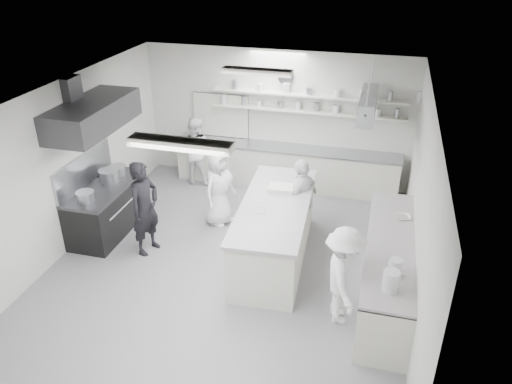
% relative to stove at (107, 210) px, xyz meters
% --- Properties ---
extents(floor, '(6.00, 7.00, 0.02)m').
position_rel_stove_xyz_m(floor, '(2.60, -0.40, -0.46)').
color(floor, gray).
rests_on(floor, ground).
extents(ceiling, '(6.00, 7.00, 0.02)m').
position_rel_stove_xyz_m(ceiling, '(2.60, -0.40, 2.56)').
color(ceiling, white).
rests_on(ceiling, wall_back).
extents(wall_back, '(6.00, 0.04, 3.00)m').
position_rel_stove_xyz_m(wall_back, '(2.60, 3.10, 1.05)').
color(wall_back, beige).
rests_on(wall_back, floor).
extents(wall_front, '(6.00, 0.04, 3.00)m').
position_rel_stove_xyz_m(wall_front, '(2.60, -3.90, 1.05)').
color(wall_front, beige).
rests_on(wall_front, floor).
extents(wall_left, '(0.04, 7.00, 3.00)m').
position_rel_stove_xyz_m(wall_left, '(-0.40, -0.40, 1.05)').
color(wall_left, beige).
rests_on(wall_left, floor).
extents(wall_right, '(0.04, 7.00, 3.00)m').
position_rel_stove_xyz_m(wall_right, '(5.60, -0.40, 1.05)').
color(wall_right, beige).
rests_on(wall_right, floor).
extents(stove, '(0.80, 1.80, 0.90)m').
position_rel_stove_xyz_m(stove, '(0.00, 0.00, 0.00)').
color(stove, black).
rests_on(stove, floor).
extents(exhaust_hood, '(0.85, 2.00, 0.50)m').
position_rel_stove_xyz_m(exhaust_hood, '(0.00, -0.00, 1.90)').
color(exhaust_hood, '#353538').
rests_on(exhaust_hood, wall_left).
extents(back_counter, '(5.00, 0.60, 0.92)m').
position_rel_stove_xyz_m(back_counter, '(2.90, 2.80, 0.01)').
color(back_counter, beige).
rests_on(back_counter, floor).
extents(shelf_lower, '(4.20, 0.26, 0.04)m').
position_rel_stove_xyz_m(shelf_lower, '(3.30, 2.97, 1.30)').
color(shelf_lower, beige).
rests_on(shelf_lower, wall_back).
extents(shelf_upper, '(4.20, 0.26, 0.04)m').
position_rel_stove_xyz_m(shelf_upper, '(3.30, 2.97, 1.65)').
color(shelf_upper, beige).
rests_on(shelf_upper, wall_back).
extents(pass_through_window, '(1.30, 0.04, 1.00)m').
position_rel_stove_xyz_m(pass_through_window, '(1.30, 3.08, 1.00)').
color(pass_through_window, black).
rests_on(pass_through_window, wall_back).
extents(wall_clock, '(0.32, 0.05, 0.32)m').
position_rel_stove_xyz_m(wall_clock, '(2.80, 3.06, 2.00)').
color(wall_clock, white).
rests_on(wall_clock, wall_back).
extents(right_counter, '(0.74, 3.30, 0.94)m').
position_rel_stove_xyz_m(right_counter, '(5.25, -0.60, 0.02)').
color(right_counter, beige).
rests_on(right_counter, floor).
extents(pot_rack, '(0.30, 1.60, 0.40)m').
position_rel_stove_xyz_m(pot_rack, '(4.60, 2.00, 1.85)').
color(pot_rack, '#999EA3').
rests_on(pot_rack, ceiling).
extents(light_fixture_front, '(1.30, 0.25, 0.10)m').
position_rel_stove_xyz_m(light_fixture_front, '(2.60, -2.20, 2.49)').
color(light_fixture_front, beige).
rests_on(light_fixture_front, ceiling).
extents(light_fixture_rear, '(1.30, 0.25, 0.10)m').
position_rel_stove_xyz_m(light_fixture_rear, '(2.60, 1.40, 2.49)').
color(light_fixture_rear, beige).
rests_on(light_fixture_rear, ceiling).
extents(prep_island, '(1.22, 2.89, 1.05)m').
position_rel_stove_xyz_m(prep_island, '(3.30, -0.07, 0.07)').
color(prep_island, beige).
rests_on(prep_island, floor).
extents(stove_pot, '(0.39, 0.39, 0.28)m').
position_rel_stove_xyz_m(stove_pot, '(0.00, 0.23, 0.60)').
color(stove_pot, '#999EA3').
rests_on(stove_pot, stove).
extents(cook_stove, '(0.58, 0.73, 1.75)m').
position_rel_stove_xyz_m(cook_stove, '(1.04, -0.44, 0.42)').
color(cook_stove, black).
rests_on(cook_stove, floor).
extents(cook_back, '(0.80, 0.64, 1.56)m').
position_rel_stove_xyz_m(cook_back, '(0.87, 2.45, 0.33)').
color(cook_back, white).
rests_on(cook_back, floor).
extents(cook_island_left, '(0.74, 0.90, 1.57)m').
position_rel_stove_xyz_m(cook_island_left, '(1.98, 0.85, 0.33)').
color(cook_island_left, white).
rests_on(cook_island_left, floor).
extents(cook_island_right, '(0.73, 1.04, 1.64)m').
position_rel_stove_xyz_m(cook_island_right, '(3.63, 0.64, 0.37)').
color(cook_island_right, white).
rests_on(cook_island_right, floor).
extents(cook_right, '(0.82, 1.12, 1.56)m').
position_rel_stove_xyz_m(cook_right, '(4.61, -1.38, 0.33)').
color(cook_right, white).
rests_on(cook_right, floor).
extents(bowl_island_a, '(0.25, 0.25, 0.06)m').
position_rel_stove_xyz_m(bowl_island_a, '(3.10, -0.38, 0.62)').
color(bowl_island_a, '#999EA3').
rests_on(bowl_island_a, prep_island).
extents(bowl_island_b, '(0.21, 0.21, 0.06)m').
position_rel_stove_xyz_m(bowl_island_b, '(3.14, 0.76, 0.63)').
color(bowl_island_b, beige).
rests_on(bowl_island_b, prep_island).
extents(bowl_right, '(0.31, 0.31, 0.06)m').
position_rel_stove_xyz_m(bowl_right, '(5.41, 0.22, 0.52)').
color(bowl_right, beige).
rests_on(bowl_right, right_counter).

